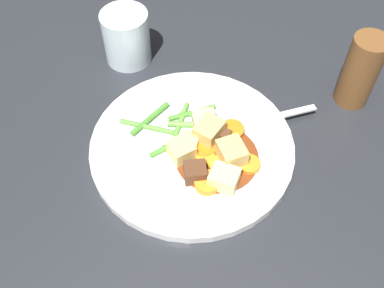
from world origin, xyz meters
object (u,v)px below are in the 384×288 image
Objects in this scene: carrot_slice_3 at (207,183)px; potato_chunk_0 at (224,179)px; dinner_plate at (192,147)px; meat_chunk_0 at (195,172)px; pepper_mill at (361,71)px; carrot_slice_0 at (203,148)px; fork at (257,121)px; water_glass at (127,37)px; carrot_slice_4 at (232,131)px; potato_chunk_1 at (231,154)px; carrot_slice_5 at (249,165)px; potato_chunk_5 at (188,142)px; carrot_slice_1 at (217,166)px; potato_chunk_4 at (206,124)px; potato_chunk_3 at (183,151)px; potato_chunk_2 at (209,133)px; meat_chunk_1 at (222,136)px; carrot_slice_2 at (205,157)px.

carrot_slice_3 is 0.02m from potato_chunk_0.
dinner_plate is at bearing 157.12° from potato_chunk_0.
pepper_mill reaches higher than meat_chunk_0.
meat_chunk_0 is (0.02, -0.04, 0.01)m from carrot_slice_0.
fork is 0.25m from water_glass.
potato_chunk_1 is at bearing -59.51° from carrot_slice_4.
carrot_slice_3 is 1.02× the size of carrot_slice_4.
carrot_slice_5 is 1.08× the size of potato_chunk_5.
potato_chunk_1 is (0.01, 0.02, 0.01)m from carrot_slice_1.
potato_chunk_1 is 0.06m from meat_chunk_0.
pepper_mill is at bearing 74.11° from potato_chunk_0.
carrot_slice_4 is 0.04m from potato_chunk_4.
pepper_mill is (0.06, 0.21, 0.04)m from carrot_slice_5.
potato_chunk_3 is at bearing -75.46° from potato_chunk_5.
carrot_slice_0 is 0.02m from potato_chunk_2.
water_glass is (-0.23, 0.07, 0.02)m from meat_chunk_1.
carrot_slice_1 reaches higher than carrot_slice_2.
pepper_mill is (0.11, 0.27, 0.03)m from meat_chunk_0.
potato_chunk_1 is (-0.03, -0.01, 0.01)m from carrot_slice_5.
carrot_slice_1 is at bearing -42.12° from potato_chunk_4.
pepper_mill is (0.14, 0.19, 0.03)m from potato_chunk_4.
potato_chunk_5 reaches higher than dinner_plate.
potato_chunk_5 reaches higher than carrot_slice_3.
carrot_slice_3 is at bearing -78.04° from carrot_slice_4.
carrot_slice_2 is 0.06m from carrot_slice_4.
meat_chunk_0 is at bearing -50.75° from dinner_plate.
meat_chunk_0 is 0.27m from water_glass.
potato_chunk_0 is 0.96× the size of potato_chunk_1.
potato_chunk_3 is at bearing 160.71° from carrot_slice_3.
carrot_slice_3 is at bearing -32.76° from potato_chunk_5.
potato_chunk_4 reaches higher than carrot_slice_4.
water_glass is at bearing 177.63° from fork.
potato_chunk_0 is at bearing -64.93° from carrot_slice_4.
carrot_slice_4 is at bearing 83.91° from carrot_slice_2.
pepper_mill is at bearing 67.76° from meat_chunk_0.
potato_chunk_5 is at bearing 162.29° from potato_chunk_0.
water_glass reaches higher than potato_chunk_3.
carrot_slice_4 is at bearing 120.49° from potato_chunk_1.
potato_chunk_3 is at bearing -114.94° from carrot_slice_4.
water_glass reaches higher than potato_chunk_4.
pepper_mill reaches higher than potato_chunk_3.
potato_chunk_2 is at bearing 102.21° from carrot_slice_0.
potato_chunk_1 is at bearing -111.10° from pepper_mill.
potato_chunk_0 is at bearing -71.81° from potato_chunk_1.
carrot_slice_5 is 0.93× the size of potato_chunk_3.
fork is at bearing 58.87° from potato_chunk_5.
potato_chunk_1 is 1.71× the size of meat_chunk_1.
carrot_slice_0 is at bearing 0.98° from dinner_plate.
pepper_mill is at bearing 58.44° from carrot_slice_4.
carrot_slice_1 is 0.72× the size of potato_chunk_4.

